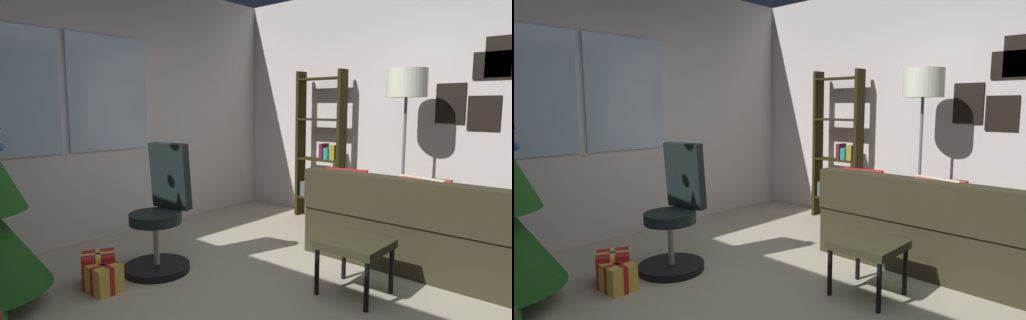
% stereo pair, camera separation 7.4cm
% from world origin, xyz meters
% --- Properties ---
extents(wall_back_with_windows, '(4.89, 0.12, 2.81)m').
position_xyz_m(wall_back_with_windows, '(-0.02, 2.64, 1.41)').
color(wall_back_with_windows, silver).
rests_on(wall_back_with_windows, ground_plane).
extents(wall_right_with_frames, '(0.12, 5.19, 2.81)m').
position_xyz_m(wall_right_with_frames, '(2.50, -0.00, 1.41)').
color(wall_right_with_frames, silver).
rests_on(wall_right_with_frames, ground_plane).
extents(couch, '(1.70, 1.99, 0.83)m').
position_xyz_m(couch, '(1.68, -0.39, 0.30)').
color(couch, '#2F2B1A').
rests_on(couch, ground_plane).
extents(footstool, '(0.46, 0.47, 0.42)m').
position_xyz_m(footstool, '(0.55, -0.13, 0.36)').
color(footstool, '#2F2B1A').
rests_on(footstool, ground_plane).
extents(gift_box_red, '(0.33, 0.33, 0.26)m').
position_xyz_m(gift_box_red, '(-0.65, 1.47, 0.13)').
color(gift_box_red, red).
rests_on(gift_box_red, ground_plane).
extents(gift_box_gold, '(0.21, 0.24, 0.22)m').
position_xyz_m(gift_box_gold, '(-0.70, 1.31, 0.11)').
color(gift_box_gold, gold).
rests_on(gift_box_gold, ground_plane).
extents(office_chair, '(0.56, 0.56, 1.10)m').
position_xyz_m(office_chair, '(-0.13, 1.37, 0.43)').
color(office_chair, black).
rests_on(office_chair, ground_plane).
extents(bookshelf, '(0.18, 0.64, 1.85)m').
position_xyz_m(bookshelf, '(2.23, 1.28, 0.81)').
color(bookshelf, black).
rests_on(bookshelf, ground_plane).
extents(floor_lamp, '(0.39, 0.39, 1.78)m').
position_xyz_m(floor_lamp, '(1.94, 0.10, 1.54)').
color(floor_lamp, slate).
rests_on(floor_lamp, ground_plane).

